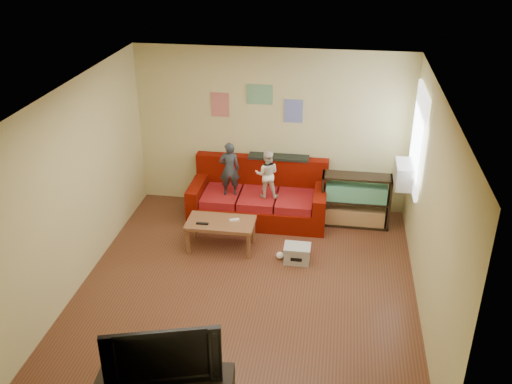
# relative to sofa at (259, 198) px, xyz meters

# --- Properties ---
(room_shell) EXTENTS (4.52, 5.02, 2.72)m
(room_shell) POSITION_rel_sofa_xyz_m (0.13, -2.02, 1.02)
(room_shell) COLOR brown
(room_shell) RESTS_ON ground
(sofa) EXTENTS (2.21, 1.02, 0.97)m
(sofa) POSITION_rel_sofa_xyz_m (0.00, 0.00, 0.00)
(sofa) COLOR #6D0D02
(sofa) RESTS_ON ground
(child_a) EXTENTS (0.36, 0.27, 0.89)m
(child_a) POSITION_rel_sofa_xyz_m (-0.45, -0.18, 0.58)
(child_a) COLOR #2A2F34
(child_a) RESTS_ON sofa
(child_b) EXTENTS (0.40, 0.32, 0.79)m
(child_b) POSITION_rel_sofa_xyz_m (0.15, -0.18, 0.53)
(child_b) COLOR silver
(child_b) RESTS_ON sofa
(coffee_table) EXTENTS (1.00, 0.55, 0.45)m
(coffee_table) POSITION_rel_sofa_xyz_m (-0.42, -1.07, 0.06)
(coffee_table) COLOR brown
(coffee_table) RESTS_ON ground
(remote) EXTENTS (0.18, 0.05, 0.02)m
(remote) POSITION_rel_sofa_xyz_m (-0.67, -1.19, 0.14)
(remote) COLOR black
(remote) RESTS_ON coffee_table
(game_controller) EXTENTS (0.15, 0.09, 0.03)m
(game_controller) POSITION_rel_sofa_xyz_m (-0.22, -1.02, 0.14)
(game_controller) COLOR white
(game_controller) RESTS_ON coffee_table
(bookshelf) EXTENTS (1.09, 0.33, 0.87)m
(bookshelf) POSITION_rel_sofa_xyz_m (1.56, -0.04, 0.06)
(bookshelf) COLOR black
(bookshelf) RESTS_ON ground
(window) EXTENTS (0.04, 1.08, 1.48)m
(window) POSITION_rel_sofa_xyz_m (2.35, -0.37, 1.31)
(window) COLOR white
(window) RESTS_ON room_shell
(ac_unit) EXTENTS (0.28, 0.55, 0.35)m
(ac_unit) POSITION_rel_sofa_xyz_m (2.23, -0.37, 0.75)
(ac_unit) COLOR #B7B2A3
(ac_unit) RESTS_ON window
(artwork_left) EXTENTS (0.30, 0.01, 0.40)m
(artwork_left) POSITION_rel_sofa_xyz_m (-0.72, 0.47, 1.42)
(artwork_left) COLOR #D87266
(artwork_left) RESTS_ON room_shell
(artwork_center) EXTENTS (0.42, 0.01, 0.32)m
(artwork_center) POSITION_rel_sofa_xyz_m (-0.07, 0.47, 1.62)
(artwork_center) COLOR #72B27F
(artwork_center) RESTS_ON room_shell
(artwork_right) EXTENTS (0.30, 0.01, 0.38)m
(artwork_right) POSITION_rel_sofa_xyz_m (0.48, 0.47, 1.37)
(artwork_right) COLOR #727FCC
(artwork_right) RESTS_ON room_shell
(file_box) EXTENTS (0.38, 0.29, 0.26)m
(file_box) POSITION_rel_sofa_xyz_m (0.74, -1.28, -0.19)
(file_box) COLOR beige
(file_box) RESTS_ON ground
(television) EXTENTS (1.11, 0.46, 0.64)m
(television) POSITION_rel_sofa_xyz_m (-0.31, -4.27, 0.50)
(television) COLOR black
(television) RESTS_ON tv_stand
(tissue) EXTENTS (0.11, 0.11, 0.11)m
(tissue) POSITION_rel_sofa_xyz_m (0.49, -1.25, -0.27)
(tissue) COLOR white
(tissue) RESTS_ON ground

